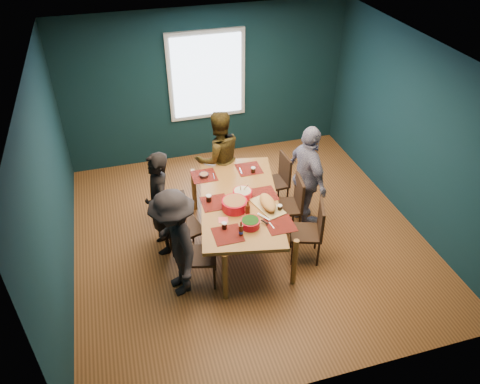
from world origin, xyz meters
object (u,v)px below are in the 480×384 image
object	(u,v)px
bowl_salad	(235,204)
chair_right_far	(279,177)
chair_left_far	(168,196)
chair_left_mid	(180,226)
chair_left_near	(194,251)
dining_table	(239,203)
chair_right_mid	(292,201)
person_back	(219,158)
person_far_left	(159,204)
person_right	(307,178)
person_near_left	(175,244)
chair_right_near	(313,228)
cutting_board	(268,204)
bowl_dumpling	(243,193)
bowl_herbs	(250,223)

from	to	relation	value
bowl_salad	chair_right_far	bearing A→B (deg)	43.51
chair_left_far	chair_left_mid	xyz separation A→B (m)	(0.04, -0.80, 0.05)
bowl_salad	chair_left_near	bearing A→B (deg)	-150.88
dining_table	chair_right_mid	size ratio (longest dim) A/B	2.44
chair_right_mid	person_back	world-z (taller)	person_back
dining_table	chair_right_mid	world-z (taller)	chair_right_mid
dining_table	person_far_left	xyz separation A→B (m)	(-1.07, 0.21, 0.06)
chair_left_mid	chair_right_far	distance (m)	1.87
person_far_left	person_right	bearing A→B (deg)	87.70
person_far_left	person_near_left	bearing A→B (deg)	2.60
chair_right_mid	person_near_left	distance (m)	1.95
person_right	chair_right_near	bearing A→B (deg)	157.63
person_far_left	cutting_board	bearing A→B (deg)	67.87
person_back	person_near_left	size ratio (longest dim) A/B	1.03
chair_right_near	person_near_left	distance (m)	1.89
chair_left_far	chair_left_mid	bearing A→B (deg)	-87.14
chair_left_far	person_right	xyz separation A→B (m)	(1.98, -0.56, 0.33)
chair_right_mid	chair_right_near	distance (m)	0.62
chair_left_far	chair_left_mid	size ratio (longest dim) A/B	0.90
person_right	bowl_dumpling	xyz separation A→B (m)	(-1.04, -0.18, 0.04)
chair_left_near	chair_right_near	size ratio (longest dim) A/B	1.00
chair_right_near	bowl_salad	xyz separation A→B (m)	(-0.99, 0.37, 0.35)
chair_left_far	chair_right_far	world-z (taller)	chair_right_far
chair_right_near	bowl_herbs	xyz separation A→B (m)	(-0.90, -0.04, 0.33)
chair_right_near	person_near_left	xyz separation A→B (m)	(-1.87, -0.07, 0.24)
chair_right_near	person_back	xyz separation A→B (m)	(-0.89, 1.68, 0.26)
chair_right_far	cutting_board	bearing A→B (deg)	-121.54
chair_right_far	person_near_left	distance (m)	2.32
cutting_board	dining_table	bearing A→B (deg)	120.33
dining_table	person_near_left	distance (m)	1.18
chair_left_far	bowl_salad	world-z (taller)	bowl_salad
chair_left_near	cutting_board	world-z (taller)	cutting_board
cutting_board	bowl_herbs	bearing A→B (deg)	-153.36
chair_right_near	bowl_dumpling	size ratio (longest dim) A/B	3.38
chair_left_mid	chair_left_far	bearing A→B (deg)	76.76
chair_left_far	person_far_left	xyz separation A→B (m)	(-0.18, -0.55, 0.29)
dining_table	chair_right_near	bearing A→B (deg)	-21.44
chair_right_mid	bowl_salad	bearing A→B (deg)	-156.76
bowl_herbs	chair_left_near	bearing A→B (deg)	176.43
bowl_salad	bowl_herbs	bearing A→B (deg)	-77.06
chair_left_near	chair_right_near	world-z (taller)	chair_right_near
chair_left_far	bowl_salad	xyz separation A→B (m)	(0.77, -0.96, 0.39)
chair_right_near	person_near_left	size ratio (longest dim) A/B	0.59
chair_left_far	cutting_board	distance (m)	1.64
person_near_left	bowl_herbs	world-z (taller)	person_near_left
chair_right_far	chair_left_near	bearing A→B (deg)	-144.89
bowl_dumpling	person_far_left	bearing A→B (deg)	170.74
chair_left_mid	chair_right_near	world-z (taller)	chair_left_mid
chair_right_near	bowl_salad	world-z (taller)	bowl_salad
chair_right_mid	person_back	xyz separation A→B (m)	(-0.82, 1.06, 0.25)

